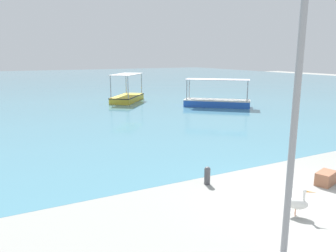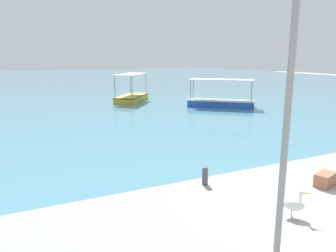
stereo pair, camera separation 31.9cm
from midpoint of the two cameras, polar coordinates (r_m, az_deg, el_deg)
ground at (r=10.78m, az=22.72°, el=-12.20°), size 120.00×120.00×0.00m
harbor_water at (r=55.01m, az=-18.13°, el=7.21°), size 110.00×90.00×0.00m
fishing_boat_outer at (r=31.08m, az=-6.08°, el=5.18°), size 4.39×4.75×2.56m
fishing_boat_center at (r=27.97m, az=9.49°, el=4.28°), size 5.16×4.74×2.31m
pelican at (r=9.69m, az=21.95°, el=-12.52°), size 0.64×0.66×0.80m
lamp_post at (r=6.76m, az=21.66°, el=6.15°), size 0.28×0.28×6.61m
mooring_bollard at (r=11.23m, az=7.29°, el=-8.48°), size 0.21×0.21×0.62m
cargo_crate at (r=12.33m, az=26.37°, el=-8.35°), size 0.88×0.67×0.44m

